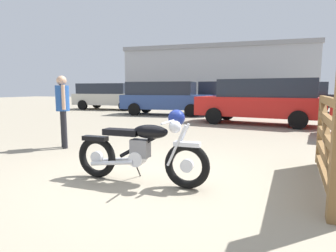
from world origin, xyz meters
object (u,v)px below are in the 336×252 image
(timber_gate, at_px, (330,140))
(bystander, at_px, (63,104))
(blue_hatchback_right, at_px, (165,97))
(dark_sedan_left, at_px, (225,97))
(pale_sedan_back, at_px, (261,100))
(white_estate_far, at_px, (108,95))
(vintage_motorcycle, at_px, (143,149))
(red_hatchback_near, at_px, (300,97))

(timber_gate, xyz_separation_m, bystander, (-5.19, 1.29, 0.32))
(blue_hatchback_right, height_order, dark_sedan_left, dark_sedan_left)
(bystander, bearing_deg, pale_sedan_back, -170.49)
(pale_sedan_back, distance_m, dark_sedan_left, 5.07)
(white_estate_far, xyz_separation_m, dark_sedan_left, (7.95, -0.65, -0.02))
(vintage_motorcycle, relative_size, pale_sedan_back, 0.42)
(white_estate_far, height_order, dark_sedan_left, dark_sedan_left)
(timber_gate, height_order, bystander, bystander)
(vintage_motorcycle, xyz_separation_m, pale_sedan_back, (1.59, 7.87, 0.45))
(red_hatchback_near, height_order, dark_sedan_left, same)
(bystander, bearing_deg, white_estate_far, -109.62)
(timber_gate, xyz_separation_m, red_hatchback_near, (1.33, 14.77, 0.21))
(pale_sedan_back, bearing_deg, blue_hatchback_right, -18.97)
(pale_sedan_back, distance_m, red_hatchback_near, 7.63)
(pale_sedan_back, height_order, red_hatchback_near, red_hatchback_near)
(blue_hatchback_right, height_order, white_estate_far, same)
(blue_hatchback_right, relative_size, white_estate_far, 1.01)
(red_hatchback_near, bearing_deg, bystander, 64.18)
(blue_hatchback_right, distance_m, red_hatchback_near, 8.46)
(vintage_motorcycle, relative_size, white_estate_far, 0.44)
(white_estate_far, bearing_deg, bystander, -65.19)
(red_hatchback_near, distance_m, dark_sedan_left, 4.92)
(timber_gate, distance_m, bystander, 5.36)
(white_estate_far, distance_m, red_hatchback_near, 12.27)
(vintage_motorcycle, xyz_separation_m, timber_gate, (2.46, 0.40, 0.21))
(timber_gate, bearing_deg, dark_sedan_left, 18.63)
(timber_gate, bearing_deg, white_estate_far, 45.62)
(blue_hatchback_right, bearing_deg, timber_gate, -62.94)
(timber_gate, relative_size, bystander, 1.53)
(blue_hatchback_right, xyz_separation_m, red_hatchback_near, (7.12, 4.58, -0.02))
(vintage_motorcycle, height_order, bystander, bystander)
(timber_gate, relative_size, white_estate_far, 0.54)
(pale_sedan_back, bearing_deg, bystander, 65.08)
(timber_gate, height_order, blue_hatchback_right, blue_hatchback_right)
(bystander, distance_m, red_hatchback_near, 14.97)
(timber_gate, xyz_separation_m, white_estate_far, (-10.77, 12.79, 0.24))
(white_estate_far, bearing_deg, pale_sedan_back, -29.35)
(bystander, height_order, dark_sedan_left, dark_sedan_left)
(bystander, height_order, blue_hatchback_right, blue_hatchback_right)
(timber_gate, xyz_separation_m, dark_sedan_left, (-2.83, 12.14, 0.21))
(red_hatchback_near, bearing_deg, timber_gate, 84.84)
(red_hatchback_near, xyz_separation_m, dark_sedan_left, (-4.16, -2.63, 0.00))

